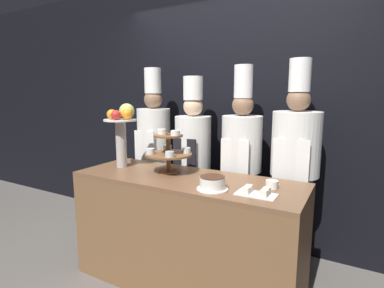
{
  "coord_description": "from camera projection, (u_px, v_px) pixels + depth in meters",
  "views": [
    {
      "loc": [
        1.15,
        -1.63,
        1.55
      ],
      "look_at": [
        0.0,
        0.42,
        1.16
      ],
      "focal_mm": 28.0,
      "sensor_mm": 36.0,
      "label": 1
    }
  ],
  "objects": [
    {
      "name": "cake_square_tray",
      "position": [
        256.0,
        192.0,
        1.93
      ],
      "size": [
        0.26,
        0.14,
        0.05
      ],
      "color": "white",
      "rests_on": "buffet_counter"
    },
    {
      "name": "chef_center_left",
      "position": [
        193.0,
        155.0,
        2.98
      ],
      "size": [
        0.35,
        0.35,
        1.72
      ],
      "color": "#38332D",
      "rests_on": "ground_plane"
    },
    {
      "name": "cake_round",
      "position": [
        212.0,
        183.0,
        2.04
      ],
      "size": [
        0.22,
        0.22,
        0.09
      ],
      "color": "white",
      "rests_on": "buffet_counter"
    },
    {
      "name": "fruit_pedestal",
      "position": [
        122.0,
        125.0,
        2.63
      ],
      "size": [
        0.29,
        0.29,
        0.56
      ],
      "color": "#B2ADA8",
      "rests_on": "buffet_counter"
    },
    {
      "name": "buffet_counter",
      "position": [
        186.0,
        232.0,
        2.42
      ],
      "size": [
        1.82,
        0.64,
        0.91
      ],
      "color": "brown",
      "rests_on": "ground_plane"
    },
    {
      "name": "wall_back",
      "position": [
        233.0,
        109.0,
        3.1
      ],
      "size": [
        10.0,
        0.06,
        2.8
      ],
      "color": "black",
      "rests_on": "ground_plane"
    },
    {
      "name": "tiered_stand",
      "position": [
        168.0,
        151.0,
        2.45
      ],
      "size": [
        0.39,
        0.39,
        0.36
      ],
      "color": "brown",
      "rests_on": "buffet_counter"
    },
    {
      "name": "chef_left",
      "position": [
        154.0,
        148.0,
        3.2
      ],
      "size": [
        0.35,
        0.35,
        1.82
      ],
      "color": "#28282D",
      "rests_on": "ground_plane"
    },
    {
      "name": "cup_white",
      "position": [
        272.0,
        184.0,
        2.07
      ],
      "size": [
        0.09,
        0.09,
        0.05
      ],
      "color": "white",
      "rests_on": "buffet_counter"
    },
    {
      "name": "chef_center_right",
      "position": [
        241.0,
        160.0,
        2.73
      ],
      "size": [
        0.36,
        0.36,
        1.8
      ],
      "color": "#28282D",
      "rests_on": "ground_plane"
    },
    {
      "name": "chef_right",
      "position": [
        295.0,
        163.0,
        2.5
      ],
      "size": [
        0.4,
        0.4,
        1.83
      ],
      "color": "black",
      "rests_on": "ground_plane"
    }
  ]
}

